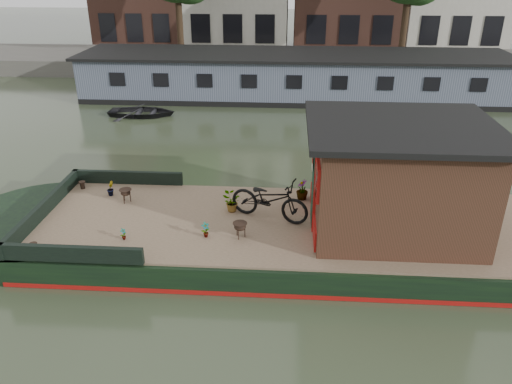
# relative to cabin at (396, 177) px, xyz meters

# --- Properties ---
(ground) EXTENTS (120.00, 120.00, 0.00)m
(ground) POSITION_rel_cabin_xyz_m (-2.19, 0.00, -1.88)
(ground) COLOR #2A301F
(ground) RESTS_ON ground
(houseboat_hull) EXTENTS (14.01, 4.02, 0.60)m
(houseboat_hull) POSITION_rel_cabin_xyz_m (-3.52, 0.00, -1.60)
(houseboat_hull) COLOR black
(houseboat_hull) RESTS_ON ground
(houseboat_deck) EXTENTS (11.80, 3.80, 0.05)m
(houseboat_deck) POSITION_rel_cabin_xyz_m (-2.19, 0.00, -1.25)
(houseboat_deck) COLOR #81664F
(houseboat_deck) RESTS_ON houseboat_hull
(bow_bulwark) EXTENTS (3.00, 4.00, 0.35)m
(bow_bulwark) POSITION_rel_cabin_xyz_m (-7.25, 0.00, -1.05)
(bow_bulwark) COLOR black
(bow_bulwark) RESTS_ON houseboat_deck
(cabin) EXTENTS (4.00, 3.50, 2.42)m
(cabin) POSITION_rel_cabin_xyz_m (0.00, 0.00, 0.00)
(cabin) COLOR black
(cabin) RESTS_ON houseboat_deck
(bicycle) EXTENTS (2.01, 1.28, 1.00)m
(bicycle) POSITION_rel_cabin_xyz_m (-2.77, 0.18, -0.73)
(bicycle) COLOR black
(bicycle) RESTS_ON houseboat_deck
(potted_plant_a) EXTENTS (0.23, 0.22, 0.36)m
(potted_plant_a) POSITION_rel_cabin_xyz_m (-4.12, -0.78, -1.05)
(potted_plant_a) COLOR #9C5A2C
(potted_plant_a) RESTS_ON houseboat_deck
(potted_plant_b) EXTENTS (0.20, 0.23, 0.37)m
(potted_plant_b) POSITION_rel_cabin_xyz_m (-6.90, 1.16, -1.04)
(potted_plant_b) COLOR maroon
(potted_plant_b) RESTS_ON houseboat_deck
(potted_plant_c) EXTENTS (0.46, 0.40, 0.48)m
(potted_plant_c) POSITION_rel_cabin_xyz_m (-3.70, 0.48, -0.99)
(potted_plant_c) COLOR brown
(potted_plant_c) RESTS_ON houseboat_deck
(potted_plant_d) EXTENTS (0.33, 0.33, 0.52)m
(potted_plant_d) POSITION_rel_cabin_xyz_m (-1.99, 1.27, -0.97)
(potted_plant_d) COLOR maroon
(potted_plant_d) RESTS_ON houseboat_deck
(potted_plant_e) EXTENTS (0.15, 0.17, 0.27)m
(potted_plant_e) POSITION_rel_cabin_xyz_m (-5.88, -1.01, -1.09)
(potted_plant_e) COLOR brown
(potted_plant_e) RESTS_ON houseboat_deck
(brazier_front) EXTENTS (0.40, 0.40, 0.36)m
(brazier_front) POSITION_rel_cabin_xyz_m (-3.37, -0.74, -1.05)
(brazier_front) COLOR black
(brazier_front) RESTS_ON houseboat_deck
(brazier_rear) EXTENTS (0.40, 0.40, 0.35)m
(brazier_rear) POSITION_rel_cabin_xyz_m (-6.38, 0.80, -1.05)
(brazier_rear) COLOR black
(brazier_rear) RESTS_ON houseboat_deck
(bollard_port) EXTENTS (0.17, 0.17, 0.20)m
(bollard_port) POSITION_rel_cabin_xyz_m (-7.79, 1.51, -1.13)
(bollard_port) COLOR black
(bollard_port) RESTS_ON houseboat_deck
(bollard_stbd) EXTENTS (0.17, 0.17, 0.19)m
(bollard_stbd) POSITION_rel_cabin_xyz_m (-7.60, -1.61, -1.13)
(bollard_stbd) COLOR black
(bollard_stbd) RESTS_ON houseboat_deck
(dinghy) EXTENTS (2.84, 2.03, 0.59)m
(dinghy) POSITION_rel_cabin_xyz_m (-8.71, 10.39, -1.58)
(dinghy) COLOR black
(dinghy) RESTS_ON ground
(far_houseboat) EXTENTS (20.40, 4.40, 2.11)m
(far_houseboat) POSITION_rel_cabin_xyz_m (-2.19, 14.00, -0.91)
(far_houseboat) COLOR slate
(far_houseboat) RESTS_ON ground
(quay) EXTENTS (60.00, 6.00, 0.90)m
(quay) POSITION_rel_cabin_xyz_m (-2.19, 20.50, -1.43)
(quay) COLOR #47443F
(quay) RESTS_ON ground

